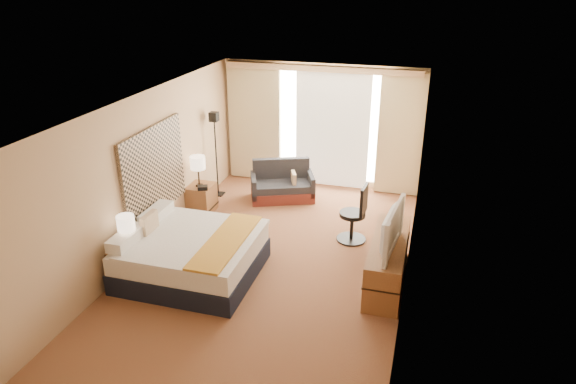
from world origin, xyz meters
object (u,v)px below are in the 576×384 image
(loveseat, at_px, (282,187))
(lamp_left, at_px, (126,223))
(lamp_right, at_px, (198,163))
(nightstand_left, at_px, (130,264))
(media_dresser, at_px, (388,261))
(desk_chair, at_px, (356,216))
(floor_lamp, at_px, (215,137))
(bed, at_px, (191,255))
(nightstand_right, at_px, (202,198))
(television, at_px, (386,228))

(loveseat, height_order, lamp_left, lamp_left)
(lamp_right, bearing_deg, nightstand_left, -89.92)
(media_dresser, bearing_deg, loveseat, 133.81)
(desk_chair, height_order, lamp_right, lamp_right)
(nightstand_left, bearing_deg, floor_lamp, 90.51)
(bed, distance_m, lamp_left, 1.08)
(nightstand_right, height_order, television, television)
(lamp_left, bearing_deg, media_dresser, 16.09)
(television, bearing_deg, nightstand_left, 108.43)
(lamp_left, bearing_deg, floor_lamp, 91.03)
(nightstand_right, relative_size, loveseat, 0.39)
(lamp_right, height_order, television, television)
(floor_lamp, bearing_deg, television, -34.81)
(desk_chair, relative_size, lamp_left, 1.92)
(lamp_right, bearing_deg, television, -24.49)
(nightstand_left, bearing_deg, bed, 26.79)
(nightstand_right, xyz_separation_m, loveseat, (1.32, 1.04, -0.02))
(loveseat, relative_size, desk_chair, 1.36)
(media_dresser, bearing_deg, floor_lamp, 148.34)
(loveseat, bearing_deg, media_dresser, -68.69)
(nightstand_right, relative_size, television, 0.49)
(nightstand_right, xyz_separation_m, lamp_right, (-0.00, -0.04, 0.74))
(lamp_right, bearing_deg, desk_chair, -5.34)
(desk_chair, bearing_deg, bed, -137.08)
(bed, bearing_deg, nightstand_left, -153.21)
(media_dresser, relative_size, lamp_left, 3.32)
(nightstand_left, xyz_separation_m, nightstand_right, (0.00, 2.50, 0.00))
(lamp_left, bearing_deg, lamp_right, 90.78)
(media_dresser, relative_size, desk_chair, 1.73)
(nightstand_left, height_order, lamp_left, lamp_left)
(loveseat, xyz_separation_m, desk_chair, (1.71, -1.36, 0.20))
(bed, distance_m, loveseat, 3.17)
(media_dresser, relative_size, bed, 0.93)
(loveseat, bearing_deg, lamp_left, -132.43)
(media_dresser, distance_m, desk_chair, 1.31)
(nightstand_right, bearing_deg, floor_lamp, 92.02)
(media_dresser, distance_m, loveseat, 3.45)
(floor_lamp, xyz_separation_m, lamp_left, (0.06, -3.36, -0.27))
(lamp_right, bearing_deg, loveseat, 39.33)
(bed, height_order, loveseat, bed)
(lamp_left, relative_size, lamp_right, 0.91)
(lamp_left, bearing_deg, loveseat, 70.07)
(television, bearing_deg, loveseat, 46.58)
(media_dresser, height_order, floor_lamp, floor_lamp)
(nightstand_left, relative_size, lamp_right, 0.92)
(desk_chair, xyz_separation_m, lamp_left, (-3.00, -2.18, 0.51))
(nightstand_right, height_order, bed, bed)
(nightstand_left, bearing_deg, television, 12.23)
(floor_lamp, xyz_separation_m, desk_chair, (3.06, -1.18, -0.78))
(floor_lamp, relative_size, desk_chair, 1.69)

